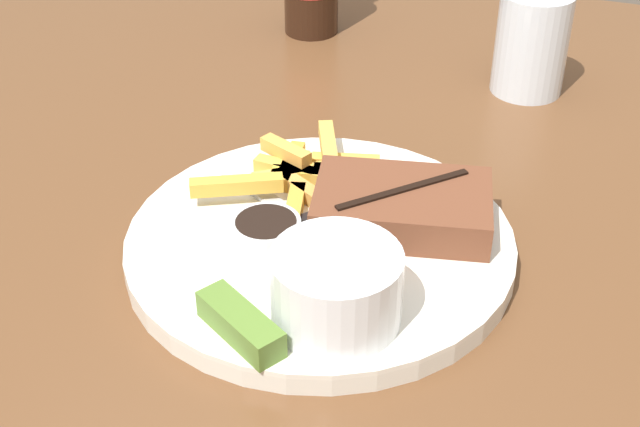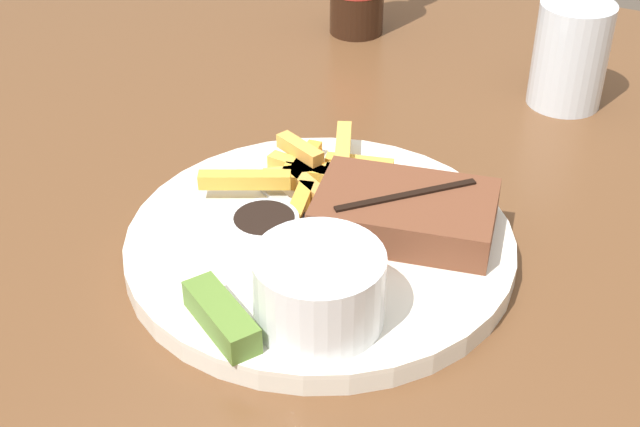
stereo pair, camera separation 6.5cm
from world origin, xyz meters
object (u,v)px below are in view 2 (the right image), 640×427
at_px(pickle_spear, 221,317).
at_px(drinking_glass, 570,55).
at_px(dipping_sauce_cup, 265,229).
at_px(fork_utensil, 266,187).
at_px(coleslaw_cup, 319,284).
at_px(steak_portion, 405,212).
at_px(knife_utensil, 353,212).
at_px(dinner_plate, 320,245).

xyz_separation_m(pickle_spear, drinking_glass, (0.11, 0.45, 0.02)).
relative_size(dipping_sauce_cup, drinking_glass, 0.50).
height_order(dipping_sauce_cup, fork_utensil, dipping_sauce_cup).
bearing_deg(coleslaw_cup, dipping_sauce_cup, 142.29).
bearing_deg(drinking_glass, coleslaw_cup, -98.72).
distance_m(steak_portion, pickle_spear, 0.17).
distance_m(coleslaw_cup, knife_utensil, 0.12).
bearing_deg(dipping_sauce_cup, steak_portion, 37.23).
height_order(coleslaw_cup, dipping_sauce_cup, coleslaw_cup).
distance_m(dipping_sauce_cup, pickle_spear, 0.10).
distance_m(knife_utensil, drinking_glass, 0.31).
distance_m(fork_utensil, drinking_glass, 0.34).
distance_m(steak_portion, knife_utensil, 0.04).
relative_size(coleslaw_cup, pickle_spear, 1.21).
bearing_deg(dinner_plate, coleslaw_cup, -63.89).
bearing_deg(steak_portion, dipping_sauce_cup, -142.77).
height_order(dinner_plate, coleslaw_cup, coleslaw_cup).
distance_m(coleslaw_cup, dipping_sauce_cup, 0.09).
relative_size(dinner_plate, pickle_spear, 4.09).
relative_size(dipping_sauce_cup, knife_utensil, 0.36).
xyz_separation_m(coleslaw_cup, knife_utensil, (-0.03, 0.12, -0.03)).
distance_m(dinner_plate, coleslaw_cup, 0.10).
distance_m(steak_portion, coleslaw_cup, 0.12).
height_order(steak_portion, fork_utensil, steak_portion).
distance_m(coleslaw_cup, pickle_spear, 0.07).
distance_m(pickle_spear, fork_utensil, 0.17).
xyz_separation_m(dipping_sauce_cup, fork_utensil, (-0.04, 0.06, -0.01)).
relative_size(steak_portion, coleslaw_cup, 1.69).
height_order(steak_portion, knife_utensil, steak_portion).
xyz_separation_m(dinner_plate, pickle_spear, (-0.01, -0.12, 0.02)).
bearing_deg(knife_utensil, dinner_plate, -158.29).
bearing_deg(pickle_spear, fork_utensil, 109.41).
bearing_deg(dipping_sauce_cup, drinking_glass, 69.08).
bearing_deg(coleslaw_cup, steak_portion, 84.30).
relative_size(coleslaw_cup, drinking_glass, 0.85).
xyz_separation_m(steak_portion, fork_utensil, (-0.12, 0.00, -0.01)).
bearing_deg(fork_utensil, pickle_spear, -41.48).
height_order(dinner_plate, steak_portion, steak_portion).
bearing_deg(dipping_sauce_cup, fork_utensil, 118.66).
xyz_separation_m(dipping_sauce_cup, drinking_glass, (0.14, 0.35, 0.02)).
bearing_deg(drinking_glass, steak_portion, -99.96).
bearing_deg(pickle_spear, knife_utensil, 81.86).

